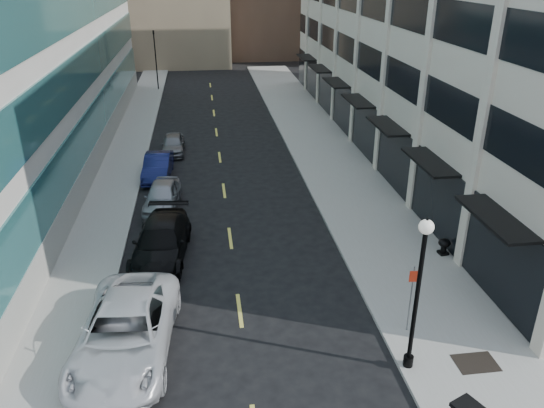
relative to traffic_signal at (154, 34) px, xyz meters
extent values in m
cube|color=gray|center=(13.00, -28.00, -5.64)|extent=(5.00, 80.00, 0.15)
cube|color=gray|center=(-1.00, -28.00, -5.64)|extent=(3.00, 80.00, 0.15)
cube|color=beige|center=(22.50, -21.00, 3.28)|extent=(14.00, 46.00, 18.00)
cube|color=black|center=(15.52, -21.00, -3.72)|extent=(0.18, 46.00, 3.60)
cube|color=black|center=(15.53, -21.00, 0.78)|extent=(0.12, 46.00, 1.80)
cube|color=black|center=(15.53, -21.00, 4.28)|extent=(0.12, 46.00, 1.80)
cube|color=beige|center=(15.50, -38.00, 3.28)|extent=(0.35, 0.60, 18.00)
cube|color=beige|center=(15.50, -32.00, 3.28)|extent=(0.35, 0.60, 18.00)
cube|color=beige|center=(15.50, -26.00, 3.28)|extent=(0.35, 0.60, 18.00)
cube|color=beige|center=(15.50, -20.00, 3.28)|extent=(0.35, 0.60, 18.00)
cube|color=beige|center=(15.50, -14.00, 3.28)|extent=(0.35, 0.60, 18.00)
cube|color=beige|center=(15.50, -8.00, 3.28)|extent=(0.35, 0.60, 18.00)
cube|color=beige|center=(15.50, -2.00, 3.28)|extent=(0.35, 0.60, 18.00)
cube|color=black|center=(14.85, -41.00, -1.82)|extent=(1.30, 4.00, 0.12)
cube|color=black|center=(14.85, -35.00, -1.82)|extent=(1.30, 4.00, 0.12)
cube|color=black|center=(14.85, -29.00, -1.82)|extent=(1.30, 4.00, 0.12)
cube|color=black|center=(14.85, -23.00, -1.82)|extent=(1.30, 4.00, 0.12)
cube|color=black|center=(14.85, -17.00, -1.82)|extent=(1.30, 4.00, 0.12)
cube|color=black|center=(14.85, -11.00, -1.82)|extent=(1.30, 4.00, 0.12)
cube|color=black|center=(14.85, -5.00, -1.82)|extent=(1.30, 4.00, 0.12)
cube|color=gray|center=(-2.46, -21.00, -4.82)|extent=(0.20, 46.00, 1.80)
cube|color=#307171|center=(-2.47, -21.00, -2.72)|extent=(0.14, 45.60, 2.40)
cube|color=#307171|center=(-2.47, -21.00, 0.78)|extent=(0.14, 45.60, 2.40)
cube|color=#307171|center=(-2.47, -21.00, 4.28)|extent=(0.14, 45.60, 2.40)
cube|color=black|center=(13.10, -44.20, -5.56)|extent=(1.40, 1.00, 0.01)
cube|color=#D8CC4C|center=(5.50, -40.00, -5.71)|extent=(0.15, 2.20, 0.01)
cube|color=#D8CC4C|center=(5.50, -34.00, -5.71)|extent=(0.15, 2.20, 0.01)
cube|color=#D8CC4C|center=(5.50, -28.00, -5.71)|extent=(0.15, 2.20, 0.01)
cube|color=#D8CC4C|center=(5.50, -22.00, -5.71)|extent=(0.15, 2.20, 0.01)
cube|color=#D8CC4C|center=(5.50, -16.00, -5.71)|extent=(0.15, 2.20, 0.01)
cube|color=#D8CC4C|center=(5.50, -10.00, -5.71)|extent=(0.15, 2.20, 0.01)
cube|color=#D8CC4C|center=(5.50, -4.00, -5.71)|extent=(0.15, 2.20, 0.01)
cube|color=#D8CC4C|center=(5.50, 2.00, -5.71)|extent=(0.15, 2.20, 0.01)
cylinder|color=black|center=(0.00, 0.00, -2.72)|extent=(0.12, 0.12, 6.00)
imported|color=black|center=(0.00, 0.00, 0.27)|extent=(0.66, 0.66, 1.98)
imported|color=silver|center=(1.49, -42.00, -4.79)|extent=(3.59, 6.91, 1.86)
imported|color=black|center=(2.30, -35.46, -4.89)|extent=(2.89, 5.90, 1.65)
imported|color=#95979D|center=(2.06, -30.07, -4.97)|extent=(2.18, 4.55, 1.50)
imported|color=#141A4E|center=(1.53, -25.30, -4.98)|extent=(1.81, 4.54, 1.47)
imported|color=slate|center=(2.30, -20.63, -5.06)|extent=(1.60, 3.89, 1.32)
cube|color=black|center=(11.27, -47.00, -4.47)|extent=(0.94, 0.94, 0.12)
cylinder|color=black|center=(10.80, -44.00, -5.38)|extent=(0.33, 0.33, 0.38)
cylinder|color=black|center=(10.80, -44.00, -2.96)|extent=(0.15, 0.15, 4.80)
sphere|color=silver|center=(10.80, -44.00, -0.40)|extent=(0.46, 0.46, 0.46)
cone|color=black|center=(10.80, -44.00, -0.14)|extent=(0.13, 0.13, 0.19)
cylinder|color=slate|center=(11.44, -42.20, -4.22)|extent=(0.05, 0.05, 2.69)
cube|color=red|center=(11.44, -42.22, -3.27)|extent=(0.31, 0.06, 0.43)
cube|color=black|center=(15.10, -37.10, -5.51)|extent=(0.47, 0.47, 0.12)
cylinder|color=black|center=(15.10, -37.10, -5.27)|extent=(0.25, 0.25, 0.39)
ellipsoid|color=black|center=(15.10, -37.10, -5.00)|extent=(0.55, 0.55, 0.38)
camera|label=1|loc=(4.49, -57.08, 6.64)|focal=35.00mm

